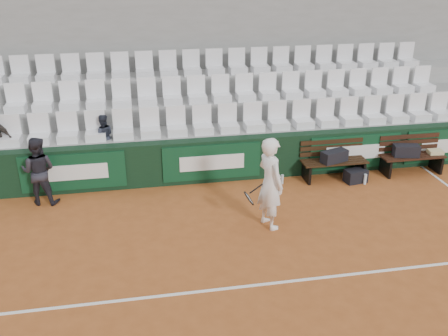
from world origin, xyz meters
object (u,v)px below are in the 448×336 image
water_bottle_near (282,179)px  water_bottle_far (365,179)px  sports_bag_ground (356,176)px  bench_right (411,164)px  tennis_player (270,183)px  ball_kid (39,171)px  sports_bag_left (334,156)px  sports_bag_right (406,151)px  spectator_c (101,117)px  bench_left (334,170)px

water_bottle_near → water_bottle_far: 1.87m
sports_bag_ground → water_bottle_near: size_ratio=2.21×
bench_right → tennis_player: 4.38m
ball_kid → tennis_player: bearing=169.4°
sports_bag_left → water_bottle_near: bearing=-179.7°
sports_bag_left → sports_bag_right: 1.77m
bench_right → sports_bag_ground: 1.51m
sports_bag_left → spectator_c: bearing=169.2°
ball_kid → sports_bag_ground: bearing=-170.8°
sports_bag_left → sports_bag_right: (1.77, 0.02, 0.00)m
water_bottle_far → tennis_player: tennis_player is taller
sports_bag_ground → ball_kid: (-6.87, 0.22, 0.58)m
water_bottle_near → ball_kid: size_ratio=0.15×
sports_bag_ground → ball_kid: ball_kid is taller
bench_left → tennis_player: size_ratio=0.83×
bench_right → sports_bag_right: (-0.19, -0.01, 0.36)m
bench_right → spectator_c: 7.25m
sports_bag_ground → tennis_player: tennis_player is taller
bench_right → tennis_player: (-3.95, -1.77, 0.67)m
sports_bag_ground → water_bottle_near: bearing=173.2°
water_bottle_near → water_bottle_far: water_bottle_far is taller
bench_left → bench_right: bearing=-0.5°
bench_right → sports_bag_left: 2.00m
sports_bag_left → tennis_player: 2.66m
bench_left → sports_bag_ground: 0.51m
sports_bag_ground → water_bottle_far: 0.22m
water_bottle_near → spectator_c: size_ratio=0.22×
sports_bag_right → tennis_player: 4.16m
water_bottle_far → spectator_c: spectator_c is taller
bench_left → water_bottle_far: bearing=-34.3°
bench_left → bench_right: (1.93, -0.02, 0.00)m
bench_right → water_bottle_far: bench_right is taller
bench_left → ball_kid: 6.45m
sports_bag_right → sports_bag_ground: (-1.30, -0.23, -0.44)m
bench_left → sports_bag_ground: bearing=-30.2°
water_bottle_near → tennis_player: tennis_player is taller
bench_right → sports_bag_right: 0.41m
sports_bag_ground → water_bottle_near: sports_bag_ground is taller
bench_right → ball_kid: ball_kid is taller
ball_kid → spectator_c: spectator_c is taller
spectator_c → sports_bag_ground: bearing=161.2°
sports_bag_left → water_bottle_far: bearing=-29.6°
bench_right → spectator_c: size_ratio=1.51×
tennis_player → sports_bag_right: bearing=25.1°
bench_right → water_bottle_near: bearing=-179.3°
water_bottle_near → tennis_player: size_ratio=0.12×
water_bottle_near → sports_bag_left: bearing=0.3°
bench_right → sports_bag_ground: bearing=-171.0°
sports_bag_right → sports_bag_ground: 1.39m
bench_right → sports_bag_ground: size_ratio=3.08×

